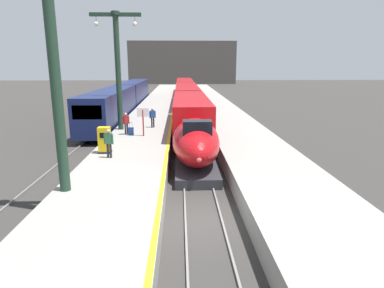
{
  "coord_description": "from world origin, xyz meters",
  "views": [
    {
      "loc": [
        -0.94,
        -12.49,
        6.32
      ],
      "look_at": [
        -0.25,
        6.43,
        1.8
      ],
      "focal_mm": 31.15,
      "sensor_mm": 36.0,
      "label": 1
    }
  ],
  "objects_px": {
    "ticket_machine_yellow": "(105,141)",
    "departure_info_board": "(143,116)",
    "station_column_near": "(53,43)",
    "station_column_mid": "(118,61)",
    "passenger_mid_platform": "(109,141)",
    "highspeed_train_main": "(187,99)",
    "rolling_suitcase": "(131,131)",
    "regional_train_adjacent": "(125,98)",
    "passenger_near_edge": "(126,122)",
    "passenger_far_waiting": "(153,116)"
  },
  "relations": [
    {
      "from": "ticket_machine_yellow",
      "to": "departure_info_board",
      "type": "relative_size",
      "value": 0.75
    },
    {
      "from": "station_column_near",
      "to": "departure_info_board",
      "type": "relative_size",
      "value": 4.74
    },
    {
      "from": "station_column_mid",
      "to": "passenger_mid_platform",
      "type": "xyz_separation_m",
      "value": [
        0.85,
        -8.87,
        -4.61
      ]
    },
    {
      "from": "highspeed_train_main",
      "to": "ticket_machine_yellow",
      "type": "bearing_deg",
      "value": -103.09
    },
    {
      "from": "highspeed_train_main",
      "to": "station_column_mid",
      "type": "distance_m",
      "value": 17.82
    },
    {
      "from": "station_column_mid",
      "to": "highspeed_train_main",
      "type": "bearing_deg",
      "value": 69.93
    },
    {
      "from": "station_column_near",
      "to": "ticket_machine_yellow",
      "type": "bearing_deg",
      "value": 87.27
    },
    {
      "from": "rolling_suitcase",
      "to": "station_column_mid",
      "type": "bearing_deg",
      "value": 115.81
    },
    {
      "from": "station_column_near",
      "to": "passenger_mid_platform",
      "type": "xyz_separation_m",
      "value": [
        0.8,
        5.1,
        -5.1
      ]
    },
    {
      "from": "passenger_mid_platform",
      "to": "departure_info_board",
      "type": "bearing_deg",
      "value": 77.58
    },
    {
      "from": "highspeed_train_main",
      "to": "departure_info_board",
      "type": "height_order",
      "value": "highspeed_train_main"
    },
    {
      "from": "regional_train_adjacent",
      "to": "ticket_machine_yellow",
      "type": "distance_m",
      "value": 24.05
    },
    {
      "from": "highspeed_train_main",
      "to": "rolling_suitcase",
      "type": "bearing_deg",
      "value": -104.19
    },
    {
      "from": "passenger_near_edge",
      "to": "departure_info_board",
      "type": "relative_size",
      "value": 0.8
    },
    {
      "from": "rolling_suitcase",
      "to": "departure_info_board",
      "type": "height_order",
      "value": "departure_info_board"
    },
    {
      "from": "rolling_suitcase",
      "to": "departure_info_board",
      "type": "distance_m",
      "value": 1.6
    },
    {
      "from": "station_column_mid",
      "to": "passenger_far_waiting",
      "type": "distance_m",
      "value": 5.34
    },
    {
      "from": "passenger_far_waiting",
      "to": "passenger_mid_platform",
      "type": "bearing_deg",
      "value": -100.41
    },
    {
      "from": "station_column_near",
      "to": "ticket_machine_yellow",
      "type": "xyz_separation_m",
      "value": [
        0.3,
        6.24,
        -5.35
      ]
    },
    {
      "from": "passenger_mid_platform",
      "to": "station_column_near",
      "type": "bearing_deg",
      "value": -98.9
    },
    {
      "from": "highspeed_train_main",
      "to": "passenger_near_edge",
      "type": "height_order",
      "value": "highspeed_train_main"
    },
    {
      "from": "station_column_near",
      "to": "departure_info_board",
      "type": "bearing_deg",
      "value": 79.18
    },
    {
      "from": "rolling_suitcase",
      "to": "regional_train_adjacent",
      "type": "bearing_deg",
      "value": 100.31
    },
    {
      "from": "passenger_near_edge",
      "to": "rolling_suitcase",
      "type": "relative_size",
      "value": 1.72
    },
    {
      "from": "passenger_far_waiting",
      "to": "departure_info_board",
      "type": "xyz_separation_m",
      "value": [
        -0.43,
        -3.53,
        0.52
      ]
    },
    {
      "from": "rolling_suitcase",
      "to": "ticket_machine_yellow",
      "type": "xyz_separation_m",
      "value": [
        -0.84,
        -5.26,
        0.44
      ]
    },
    {
      "from": "regional_train_adjacent",
      "to": "rolling_suitcase",
      "type": "xyz_separation_m",
      "value": [
        3.39,
        -18.66,
        -0.77
      ]
    },
    {
      "from": "passenger_far_waiting",
      "to": "departure_info_board",
      "type": "distance_m",
      "value": 3.59
    },
    {
      "from": "highspeed_train_main",
      "to": "passenger_far_waiting",
      "type": "height_order",
      "value": "highspeed_train_main"
    },
    {
      "from": "passenger_near_edge",
      "to": "ticket_machine_yellow",
      "type": "xyz_separation_m",
      "value": [
        -0.46,
        -5.53,
        -0.25
      ]
    },
    {
      "from": "rolling_suitcase",
      "to": "departure_info_board",
      "type": "bearing_deg",
      "value": -19.24
    },
    {
      "from": "passenger_near_edge",
      "to": "rolling_suitcase",
      "type": "bearing_deg",
      "value": -35.37
    },
    {
      "from": "passenger_mid_platform",
      "to": "passenger_near_edge",
      "type": "bearing_deg",
      "value": 90.38
    },
    {
      "from": "passenger_near_edge",
      "to": "departure_info_board",
      "type": "height_order",
      "value": "departure_info_board"
    },
    {
      "from": "passenger_near_edge",
      "to": "passenger_mid_platform",
      "type": "bearing_deg",
      "value": -89.62
    },
    {
      "from": "highspeed_train_main",
      "to": "rolling_suitcase",
      "type": "height_order",
      "value": "highspeed_train_main"
    },
    {
      "from": "passenger_near_edge",
      "to": "departure_info_board",
      "type": "bearing_deg",
      "value": -24.24
    },
    {
      "from": "station_column_near",
      "to": "rolling_suitcase",
      "type": "bearing_deg",
      "value": 84.33
    },
    {
      "from": "rolling_suitcase",
      "to": "passenger_mid_platform",
      "type": "bearing_deg",
      "value": -93.06
    },
    {
      "from": "station_column_mid",
      "to": "departure_info_board",
      "type": "relative_size",
      "value": 4.39
    },
    {
      "from": "ticket_machine_yellow",
      "to": "passenger_mid_platform",
      "type": "bearing_deg",
      "value": -66.24
    },
    {
      "from": "highspeed_train_main",
      "to": "departure_info_board",
      "type": "xyz_separation_m",
      "value": [
        -3.72,
        -18.96,
        0.6
      ]
    },
    {
      "from": "regional_train_adjacent",
      "to": "passenger_far_waiting",
      "type": "bearing_deg",
      "value": -72.73
    },
    {
      "from": "highspeed_train_main",
      "to": "rolling_suitcase",
      "type": "relative_size",
      "value": 58.19
    },
    {
      "from": "station_column_mid",
      "to": "passenger_far_waiting",
      "type": "height_order",
      "value": "station_column_mid"
    },
    {
      "from": "regional_train_adjacent",
      "to": "rolling_suitcase",
      "type": "relative_size",
      "value": 37.27
    },
    {
      "from": "station_column_near",
      "to": "departure_info_board",
      "type": "xyz_separation_m",
      "value": [
        2.13,
        11.15,
        -4.59
      ]
    },
    {
      "from": "rolling_suitcase",
      "to": "ticket_machine_yellow",
      "type": "height_order",
      "value": "ticket_machine_yellow"
    },
    {
      "from": "passenger_mid_platform",
      "to": "departure_info_board",
      "type": "xyz_separation_m",
      "value": [
        1.33,
        6.05,
        0.52
      ]
    },
    {
      "from": "passenger_near_edge",
      "to": "departure_info_board",
      "type": "distance_m",
      "value": 1.6
    }
  ]
}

